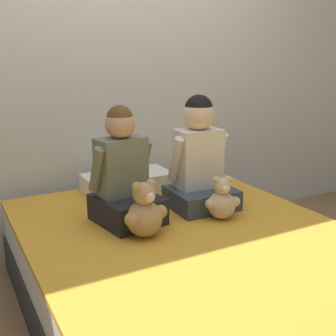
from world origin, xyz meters
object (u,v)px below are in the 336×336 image
at_px(teddy_bear_held_by_left_child, 144,213).
at_px(teddy_bear_held_by_right_child, 222,201).
at_px(child_on_left, 124,176).
at_px(pillow_at_headboard, 128,182).
at_px(child_on_right, 199,160).
at_px(bed, 189,273).

distance_m(teddy_bear_held_by_left_child, teddy_bear_held_by_right_child, 0.47).
bearing_deg(teddy_bear_held_by_left_child, teddy_bear_held_by_right_child, -8.27).
xyz_separation_m(child_on_left, teddy_bear_held_by_left_child, (0.01, -0.24, -0.13)).
bearing_deg(teddy_bear_held_by_right_child, teddy_bear_held_by_left_child, -166.21).
xyz_separation_m(teddy_bear_held_by_left_child, pillow_at_headboard, (0.22, 0.72, -0.06)).
distance_m(teddy_bear_held_by_right_child, pillow_at_headboard, 0.75).
bearing_deg(child_on_right, teddy_bear_held_by_left_child, -150.60).
xyz_separation_m(child_on_left, child_on_right, (0.47, 0.00, 0.03)).
xyz_separation_m(child_on_right, teddy_bear_held_by_left_child, (-0.47, -0.24, -0.16)).
bearing_deg(pillow_at_headboard, child_on_left, -115.06).
height_order(child_on_left, teddy_bear_held_by_left_child, child_on_left).
relative_size(bed, child_on_right, 2.98).
bearing_deg(child_on_right, pillow_at_headboard, 119.55).
height_order(child_on_left, teddy_bear_held_by_right_child, child_on_left).
bearing_deg(child_on_right, teddy_bear_held_by_right_child, -88.54).
distance_m(child_on_left, teddy_bear_held_by_right_child, 0.54).
relative_size(teddy_bear_held_by_left_child, pillow_at_headboard, 0.50).
relative_size(child_on_right, teddy_bear_held_by_left_child, 2.28).
height_order(bed, teddy_bear_held_by_right_child, teddy_bear_held_by_right_child).
relative_size(child_on_right, pillow_at_headboard, 1.15).
bearing_deg(teddy_bear_held_by_right_child, child_on_right, 102.31).
bearing_deg(teddy_bear_held_by_right_child, pillow_at_headboard, 121.92).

